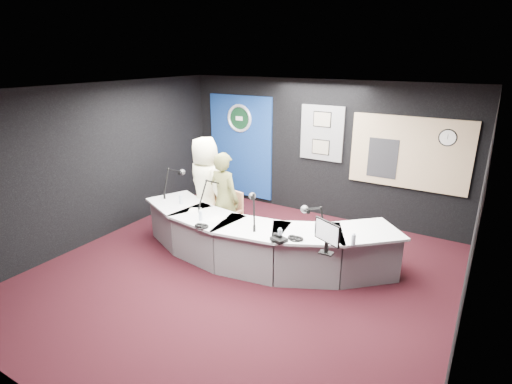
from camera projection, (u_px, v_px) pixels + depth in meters
The scene contains 33 objects.
ground at pixel (241, 275), 6.20m from camera, with size 6.00×6.00×0.00m, color black.
ceiling at pixel (238, 90), 5.28m from camera, with size 6.00×6.00×0.02m, color silver.
wall_back at pixel (319, 150), 8.17m from camera, with size 6.00×0.02×2.80m, color black.
wall_front at pixel (42, 291), 3.30m from camera, with size 6.00×0.02×2.80m, color black.
wall_left at pixel (100, 163), 7.19m from camera, with size 0.02×6.00×2.80m, color black.
wall_right at pixel (473, 236), 4.29m from camera, with size 0.02×6.00×2.80m, color black.
broadcast_desk at pixel (256, 239), 6.55m from camera, with size 4.50×1.90×0.75m, color silver, non-canonical shape.
backdrop_panel at pixel (241, 147), 9.12m from camera, with size 1.60×0.05×2.30m, color navy.
agency_seal at pixel (239, 118), 8.87m from camera, with size 0.63×0.63×0.07m, color silver.
seal_center at pixel (239, 118), 8.88m from camera, with size 0.48×0.48×0.01m, color black.
pinboard at pixel (322, 133), 8.01m from camera, with size 0.90×0.04×1.10m, color slate.
framed_photo_upper at pixel (322, 119), 7.90m from camera, with size 0.34×0.02×0.27m, color gray.
framed_photo_lower at pixel (321, 147), 8.08m from camera, with size 0.34×0.02×0.27m, color gray.
booth_window_frame at pixel (409, 153), 7.26m from camera, with size 2.12×0.06×1.32m, color tan.
booth_glow at pixel (409, 153), 7.25m from camera, with size 2.00×0.02×1.20m, color beige.
equipment_rack at pixel (383, 158), 7.50m from camera, with size 0.55×0.02×0.75m, color black.
wall_clock at pixel (448, 138), 6.83m from camera, with size 0.28×0.28×0.01m, color white.
armchair_left at pixel (207, 208), 7.50m from camera, with size 0.57×0.57×1.02m, color #B77653, non-canonical shape.
armchair_right at pixel (225, 217), 7.11m from camera, with size 0.57×0.57×1.01m, color #B77653, non-canonical shape.
draped_jacket at pixel (208, 198), 7.71m from camera, with size 0.50×0.10×0.70m, color gray.
person_man at pixel (206, 187), 7.36m from camera, with size 0.91×0.59×1.87m, color #FFFACB.
person_woman at pixel (224, 199), 7.00m from camera, with size 0.62×0.40×1.69m, color brown.
computer_monitor at pixel (327, 232), 5.19m from camera, with size 0.42×0.02×0.29m, color black.
desk_phone at pixel (279, 239), 5.64m from camera, with size 0.21×0.17×0.05m, color black.
headphones_near at pixel (296, 238), 5.69m from camera, with size 0.21×0.21×0.04m, color black.
headphones_far at pixel (202, 226), 6.10m from camera, with size 0.23×0.23×0.04m, color black.
paper_stack at pixel (194, 211), 6.74m from camera, with size 0.19×0.27×0.00m, color white.
notepad at pixel (217, 219), 6.39m from camera, with size 0.19×0.27×0.00m, color white.
boom_mic_a at pixel (173, 178), 7.47m from camera, with size 0.20×0.73×0.60m, color black, non-canonical shape.
boom_mic_b at pixel (213, 191), 6.77m from camera, with size 0.27×0.72×0.60m, color black, non-canonical shape.
boom_mic_c at pixel (253, 205), 6.15m from camera, with size 0.46×0.64×0.60m, color black, non-canonical shape.
boom_mic_d at pixel (315, 219), 5.63m from camera, with size 0.62×0.49×0.60m, color black, non-canonical shape.
water_bottles at pixel (251, 220), 6.14m from camera, with size 3.18×0.55×0.18m, color silver, non-canonical shape.
Camera 1 is at (2.98, -4.54, 3.26)m, focal length 28.00 mm.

